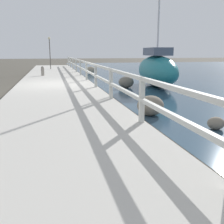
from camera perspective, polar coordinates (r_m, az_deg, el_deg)
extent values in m
plane|color=#4C473D|center=(12.63, -12.15, 4.71)|extent=(120.00, 120.00, 0.00)
cube|color=beige|center=(12.61, -12.18, 5.35)|extent=(3.54, 36.00, 0.28)
cube|color=silver|center=(5.54, 6.51, 2.65)|extent=(0.10, 0.10, 0.96)
cube|color=silver|center=(8.35, -0.23, 6.19)|extent=(0.10, 0.10, 0.96)
cube|color=silver|center=(11.23, -3.58, 7.91)|extent=(0.10, 0.10, 0.96)
cube|color=silver|center=(14.13, -5.57, 8.91)|extent=(0.10, 0.10, 0.96)
cube|color=silver|center=(17.05, -6.88, 9.56)|extent=(0.10, 0.10, 0.96)
cube|color=silver|center=(19.98, -7.82, 10.02)|extent=(0.10, 0.10, 0.96)
cube|color=silver|center=(22.91, -8.51, 10.36)|extent=(0.10, 0.10, 0.96)
cube|color=silver|center=(25.84, -9.05, 10.63)|extent=(0.10, 0.10, 0.96)
cube|color=silver|center=(28.78, -9.48, 10.83)|extent=(0.10, 0.10, 0.96)
cube|color=silver|center=(12.65, -4.72, 10.46)|extent=(0.09, 32.50, 0.08)
cube|color=silver|center=(12.68, -4.68, 8.47)|extent=(0.09, 32.50, 0.08)
ellipsoid|color=slate|center=(7.40, 8.37, 1.39)|extent=(0.75, 0.68, 0.56)
ellipsoid|color=slate|center=(6.48, 21.68, -2.29)|extent=(0.39, 0.35, 0.30)
ellipsoid|color=#666056|center=(13.06, 3.10, 6.51)|extent=(0.76, 0.68, 0.57)
ellipsoid|color=gray|center=(22.08, -4.62, 9.13)|extent=(0.76, 0.69, 0.57)
cylinder|color=gray|center=(17.25, -14.86, 8.44)|extent=(0.20, 0.20, 0.47)
sphere|color=gray|center=(17.23, -14.91, 9.33)|extent=(0.18, 0.18, 0.18)
cylinder|color=#514C47|center=(23.54, -13.34, 12.08)|extent=(0.07, 0.07, 2.48)
sphere|color=beige|center=(23.56, -13.52, 15.35)|extent=(0.21, 0.21, 0.21)
ellipsoid|color=#1E707A|center=(13.70, 9.68, 8.76)|extent=(1.68, 4.77, 1.56)
cube|color=#4C566B|center=(13.67, 9.84, 12.83)|extent=(1.09, 1.91, 0.39)
cylinder|color=silver|center=(13.76, 10.11, 19.52)|extent=(0.09, 0.09, 3.60)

